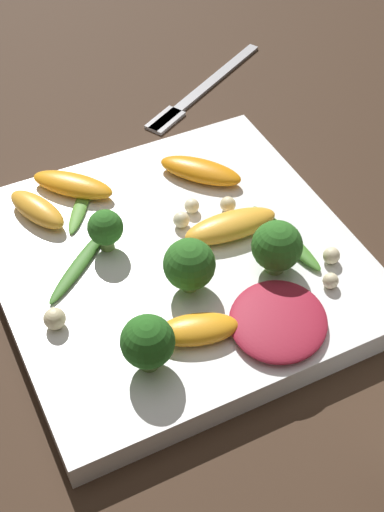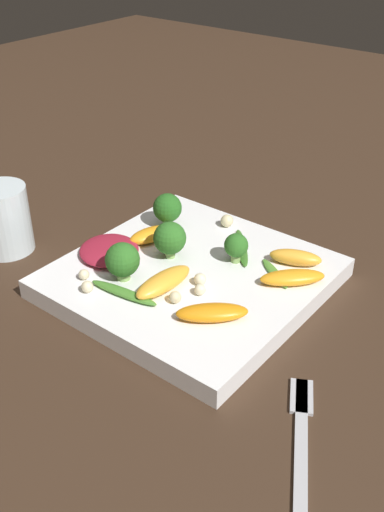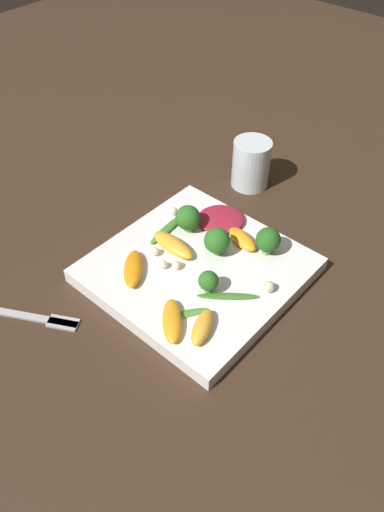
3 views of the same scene
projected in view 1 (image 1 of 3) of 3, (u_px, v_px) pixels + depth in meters
name	position (u px, v px, depth m)	size (l,w,h in m)	color
ground_plane	(176.00, 273.00, 0.58)	(2.40, 2.40, 0.00)	#382619
plate	(176.00, 263.00, 0.57)	(0.28, 0.28, 0.02)	white
fork	(195.00, 94.00, 0.75)	(0.18, 0.11, 0.01)	#B2B2B7
radicchio_leaf_0	(278.00, 321.00, 0.51)	(0.10, 0.10, 0.01)	maroon
orange_segment_0	(73.00, 185.00, 0.61)	(0.07, 0.07, 0.02)	orange
orange_segment_1	(201.00, 171.00, 0.62)	(0.07, 0.07, 0.02)	orange
orange_segment_2	(37.00, 209.00, 0.59)	(0.04, 0.06, 0.02)	#FCAD33
orange_segment_3	(230.00, 225.00, 0.57)	(0.08, 0.03, 0.02)	#FCAD33
orange_segment_4	(197.00, 329.00, 0.50)	(0.06, 0.04, 0.02)	orange
broccoli_floret_0	(105.00, 228.00, 0.55)	(0.03, 0.03, 0.04)	#84AD5B
broccoli_floret_1	(277.00, 247.00, 0.54)	(0.04, 0.04, 0.04)	#84AD5B
broccoli_floret_2	(148.00, 342.00, 0.47)	(0.04, 0.04, 0.05)	#7A9E51
broccoli_floret_3	(189.00, 265.00, 0.52)	(0.04, 0.04, 0.05)	#84AD5B
arugula_sprig_0	(285.00, 237.00, 0.57)	(0.02, 0.09, 0.01)	#47842D
arugula_sprig_1	(80.00, 208.00, 0.60)	(0.05, 0.06, 0.00)	#518E33
arugula_sprig_2	(79.00, 265.00, 0.55)	(0.07, 0.07, 0.00)	#3D7528
macadamia_nut_0	(331.00, 256.00, 0.55)	(0.01, 0.01, 0.01)	beige
macadamia_nut_1	(55.00, 319.00, 0.51)	(0.02, 0.02, 0.02)	beige
macadamia_nut_2	(181.00, 220.00, 0.58)	(0.01, 0.01, 0.01)	beige
macadamia_nut_3	(228.00, 204.00, 0.59)	(0.01, 0.01, 0.01)	beige
macadamia_nut_4	(192.00, 206.00, 0.59)	(0.01, 0.01, 0.01)	beige
macadamia_nut_5	(331.00, 281.00, 0.54)	(0.01, 0.01, 0.01)	beige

